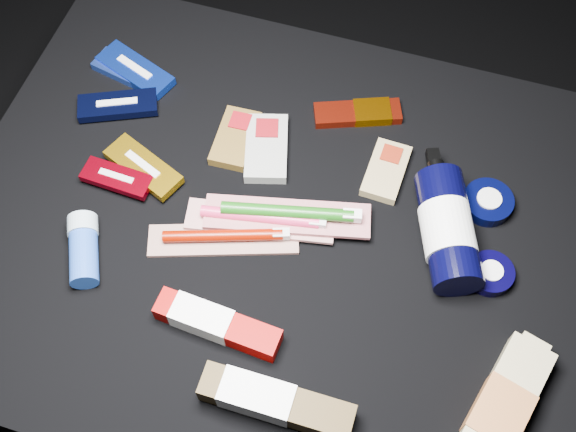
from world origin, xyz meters
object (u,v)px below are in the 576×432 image
(toothpaste_carton_red, at_px, (212,322))
(lotion_bottle, at_px, (448,229))
(deodorant_stick, at_px, (84,248))
(bodywash_bottle, at_px, (504,404))

(toothpaste_carton_red, bearing_deg, lotion_bottle, 43.07)
(deodorant_stick, height_order, toothpaste_carton_red, deodorant_stick)
(bodywash_bottle, height_order, deodorant_stick, deodorant_stick)
(lotion_bottle, height_order, toothpaste_carton_red, lotion_bottle)
(deodorant_stick, xyz_separation_m, toothpaste_carton_red, (0.22, -0.05, -0.00))
(deodorant_stick, bearing_deg, bodywash_bottle, -30.40)
(lotion_bottle, bearing_deg, deodorant_stick, 179.06)
(lotion_bottle, bearing_deg, bodywash_bottle, -82.20)
(bodywash_bottle, distance_m, deodorant_stick, 0.62)
(bodywash_bottle, xyz_separation_m, deodorant_stick, (-0.62, 0.04, 0.00))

